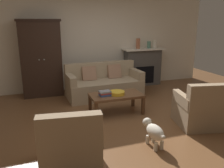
{
  "coord_description": "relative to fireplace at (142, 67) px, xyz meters",
  "views": [
    {
      "loc": [
        -1.6,
        -3.97,
        1.91
      ],
      "look_at": [
        0.03,
        0.75,
        0.55
      ],
      "focal_mm": 37.09,
      "sensor_mm": 36.0,
      "label": 1
    }
  ],
  "objects": [
    {
      "name": "armchair_near_right",
      "position": [
        -0.3,
        -3.01,
        -0.25
      ],
      "size": [
        0.91,
        0.91,
        0.88
      ],
      "color": "#997F60",
      "rests_on": "ground"
    },
    {
      "name": "back_wall",
      "position": [
        -1.55,
        0.25,
        0.83
      ],
      "size": [
        7.2,
        0.1,
        2.8
      ],
      "primitive_type": "cube",
      "color": "silver",
      "rests_on": "ground"
    },
    {
      "name": "armoire",
      "position": [
        -2.95,
        -0.08,
        0.42
      ],
      "size": [
        1.06,
        0.57,
        1.96
      ],
      "color": "black",
      "rests_on": "ground"
    },
    {
      "name": "couch",
      "position": [
        -1.46,
        -0.72,
        -0.25
      ],
      "size": [
        1.95,
        0.93,
        0.86
      ],
      "color": "tan",
      "rests_on": "ground"
    },
    {
      "name": "dog",
      "position": [
        -1.46,
        -3.37,
        -0.32
      ],
      "size": [
        0.22,
        0.57,
        0.39
      ],
      "color": "beige",
      "rests_on": "ground"
    },
    {
      "name": "fireplace",
      "position": [
        0.0,
        0.0,
        0.0
      ],
      "size": [
        1.26,
        0.48,
        1.12
      ],
      "color": "#4C4947",
      "rests_on": "ground"
    },
    {
      "name": "book_stack",
      "position": [
        -1.8,
        -1.92,
        -0.1
      ],
      "size": [
        0.26,
        0.19,
        0.1
      ],
      "color": "#38569E",
      "rests_on": "coffee_table"
    },
    {
      "name": "ground_plane",
      "position": [
        -1.55,
        -2.3,
        -0.57
      ],
      "size": [
        9.6,
        9.6,
        0.0
      ],
      "primitive_type": "plane",
      "color": "brown"
    },
    {
      "name": "fruit_bowl",
      "position": [
        -1.54,
        -1.93,
        -0.11
      ],
      "size": [
        0.32,
        0.32,
        0.07
      ],
      "primitive_type": "cylinder",
      "color": "gold",
      "rests_on": "coffee_table"
    },
    {
      "name": "mantel_vase_jade",
      "position": [
        0.18,
        -0.02,
        0.65
      ],
      "size": [
        0.11,
        0.11,
        0.21
      ],
      "primitive_type": "cylinder",
      "color": "slate",
      "rests_on": "fireplace"
    },
    {
      "name": "mantel_vase_cream",
      "position": [
        0.38,
        -0.02,
        0.66
      ],
      "size": [
        0.14,
        0.14,
        0.22
      ],
      "primitive_type": "cylinder",
      "color": "beige",
      "rests_on": "fireplace"
    },
    {
      "name": "armchair_near_left",
      "position": [
        -2.78,
        -3.54,
        -0.25
      ],
      "size": [
        0.87,
        0.86,
        0.88
      ],
      "color": "#997F60",
      "rests_on": "ground"
    },
    {
      "name": "mantel_vase_terracotta",
      "position": [
        -0.18,
        -0.02,
        0.7
      ],
      "size": [
        0.12,
        0.12,
        0.3
      ],
      "primitive_type": "cylinder",
      "color": "#A86042",
      "rests_on": "fireplace"
    },
    {
      "name": "coffee_table",
      "position": [
        -1.55,
        -1.9,
        -0.2
      ],
      "size": [
        1.1,
        0.6,
        0.42
      ],
      "color": "brown",
      "rests_on": "ground"
    }
  ]
}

